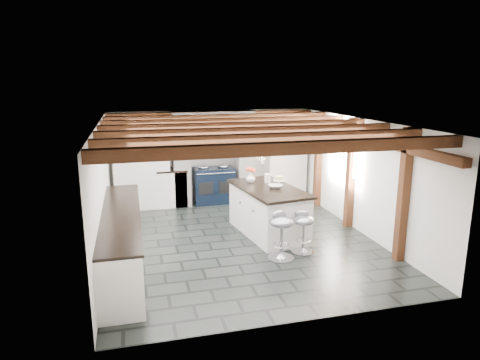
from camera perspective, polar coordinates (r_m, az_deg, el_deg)
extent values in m
plane|color=black|center=(8.43, 0.02, -7.95)|extent=(6.00, 6.00, 0.00)
plane|color=white|center=(10.96, -3.90, 3.27)|extent=(5.00, 0.00, 5.00)
plane|color=white|center=(7.86, -17.92, -1.39)|extent=(0.00, 6.00, 6.00)
plane|color=white|center=(9.02, 15.59, 0.62)|extent=(0.00, 6.00, 6.00)
plane|color=white|center=(7.89, 0.02, 7.81)|extent=(6.00, 6.00, 0.00)
cube|color=silver|center=(10.59, -7.84, 1.71)|extent=(0.40, 0.60, 1.90)
cube|color=silver|center=(10.88, 0.56, 2.15)|extent=(0.40, 0.60, 1.90)
cube|color=#5A3019|center=(10.55, -3.67, 7.49)|extent=(2.10, 0.65, 0.18)
cube|color=silver|center=(10.53, -3.68, 8.33)|extent=(2.00, 0.60, 0.31)
cube|color=black|center=(10.23, -3.33, 7.65)|extent=(1.00, 0.03, 0.22)
cube|color=silver|center=(10.21, -3.32, 7.64)|extent=(0.90, 0.01, 0.14)
cube|color=white|center=(10.51, -13.00, 1.69)|extent=(1.30, 0.58, 2.00)
cube|color=white|center=(11.20, 6.01, 2.66)|extent=(1.00, 0.58, 2.00)
cube|color=white|center=(7.49, -15.47, -7.66)|extent=(0.60, 3.80, 0.88)
cube|color=black|center=(7.34, -15.69, -4.30)|extent=(0.64, 3.80, 0.04)
cube|color=white|center=(10.67, -9.09, -1.04)|extent=(0.70, 0.60, 0.88)
cube|color=black|center=(10.57, -9.18, 1.38)|extent=(0.74, 0.64, 0.04)
cube|color=#5A3019|center=(8.85, 15.46, 5.65)|extent=(0.15, 5.80, 0.14)
plane|color=white|center=(9.45, 13.83, 3.76)|extent=(0.00, 0.90, 0.90)
cube|color=#5A3019|center=(5.44, 6.87, 4.25)|extent=(5.00, 0.16, 0.16)
cube|color=#5A3019|center=(6.25, 4.00, 5.48)|extent=(5.00, 0.16, 0.16)
cube|color=#5A3019|center=(7.07, 1.78, 6.42)|extent=(5.00, 0.16, 0.16)
cube|color=#5A3019|center=(7.90, 0.02, 7.16)|extent=(5.00, 0.16, 0.16)
cube|color=#5A3019|center=(8.74, -1.41, 7.75)|extent=(5.00, 0.16, 0.16)
cube|color=#5A3019|center=(9.58, -2.59, 8.23)|extent=(5.00, 0.16, 0.16)
cube|color=#5A3019|center=(10.43, -3.58, 8.64)|extent=(5.00, 0.16, 0.16)
cube|color=#5A3019|center=(7.68, 20.97, -1.98)|extent=(0.15, 0.15, 2.30)
cube|color=#5A3019|center=(9.15, 14.53, 0.86)|extent=(0.15, 0.15, 2.30)
cube|color=#5A3019|center=(10.55, 10.38, 2.69)|extent=(0.15, 0.15, 2.30)
cylinder|color=black|center=(8.01, 3.24, 5.21)|extent=(0.01, 0.01, 0.56)
cylinder|color=white|center=(8.07, 3.21, 2.89)|extent=(0.09, 0.09, 0.22)
cylinder|color=black|center=(8.31, 2.94, 5.50)|extent=(0.01, 0.01, 0.56)
cylinder|color=white|center=(8.36, 2.92, 3.26)|extent=(0.09, 0.09, 0.22)
cylinder|color=black|center=(8.61, 2.67, 5.78)|extent=(0.01, 0.01, 0.56)
cylinder|color=white|center=(8.66, 2.64, 3.61)|extent=(0.09, 0.09, 0.22)
cube|color=black|center=(10.79, -3.53, -0.68)|extent=(1.00, 0.60, 0.90)
ellipsoid|color=silver|center=(10.64, -4.89, 1.75)|extent=(0.28, 0.28, 0.11)
ellipsoid|color=silver|center=(10.74, -2.25, 1.88)|extent=(0.28, 0.28, 0.11)
cylinder|color=silver|center=(10.40, -3.22, 0.88)|extent=(0.95, 0.03, 0.03)
cube|color=black|center=(10.46, -4.56, -1.15)|extent=(0.35, 0.02, 0.30)
cube|color=black|center=(10.56, -1.89, -0.98)|extent=(0.35, 0.02, 0.30)
cube|color=white|center=(8.62, 3.76, -4.27)|extent=(1.19, 1.99, 0.91)
cube|color=black|center=(8.49, 3.81, -1.15)|extent=(1.29, 2.08, 0.05)
imported|color=white|center=(8.85, 1.42, 0.31)|extent=(0.22, 0.22, 0.20)
ellipsoid|color=red|center=(8.81, 1.43, 1.33)|extent=(0.21, 0.21, 0.12)
cylinder|color=white|center=(8.84, 3.68, 0.24)|extent=(0.12, 0.12, 0.19)
imported|color=white|center=(8.43, 4.76, -0.86)|extent=(0.31, 0.31, 0.07)
cylinder|color=white|center=(8.63, 5.21, -0.40)|extent=(0.05, 0.05, 0.10)
cylinder|color=white|center=(8.61, 5.22, -0.02)|extent=(0.23, 0.23, 0.02)
cylinder|color=tan|center=(8.60, 5.22, 0.27)|extent=(0.18, 0.18, 0.07)
cylinder|color=silver|center=(7.92, 8.33, -9.42)|extent=(0.42, 0.42, 0.03)
cone|color=silver|center=(7.91, 8.34, -9.13)|extent=(0.19, 0.19, 0.08)
cylinder|color=silver|center=(7.81, 8.40, -7.39)|extent=(0.05, 0.05, 0.52)
torus|color=silver|center=(7.84, 8.38, -7.98)|extent=(0.27, 0.27, 0.02)
ellipsoid|color=gray|center=(7.72, 8.48, -5.34)|extent=(0.50, 0.50, 0.17)
ellipsoid|color=gray|center=(7.78, 8.53, -4.46)|extent=(0.29, 0.21, 0.15)
cylinder|color=silver|center=(7.61, 5.47, -10.31)|extent=(0.46, 0.46, 0.03)
cone|color=silver|center=(7.59, 5.48, -9.98)|extent=(0.21, 0.21, 0.08)
cylinder|color=silver|center=(7.49, 5.53, -7.98)|extent=(0.05, 0.05, 0.58)
torus|color=silver|center=(7.52, 5.51, -8.65)|extent=(0.29, 0.29, 0.02)
ellipsoid|color=gray|center=(7.37, 5.59, -5.62)|extent=(0.51, 0.51, 0.19)
ellipsoid|color=gray|center=(7.42, 5.15, -4.62)|extent=(0.31, 0.19, 0.16)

